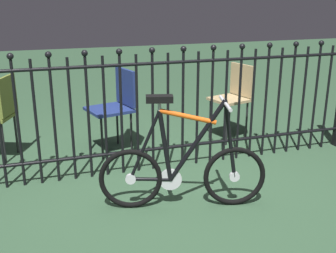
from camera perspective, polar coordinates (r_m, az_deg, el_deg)
ground_plane at (r=3.58m, az=0.87°, el=-9.20°), size 20.00×20.00×0.00m
iron_fence at (r=3.85m, az=-2.58°, el=2.60°), size 4.27×0.07×1.22m
bicycle at (r=3.26m, az=2.02°, el=-5.86°), size 1.28×0.46×0.91m
chair_navy at (r=4.40m, az=-7.12°, el=3.33°), size 0.51×0.51×0.87m
chair_tan at (r=4.81m, az=9.06°, el=4.46°), size 0.46×0.45×0.86m
chair_olive at (r=4.49m, az=-22.04°, el=2.15°), size 0.48×0.48×0.85m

